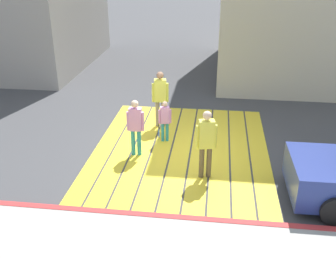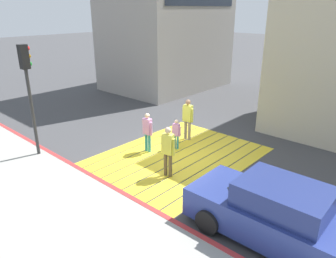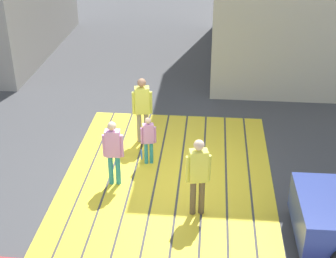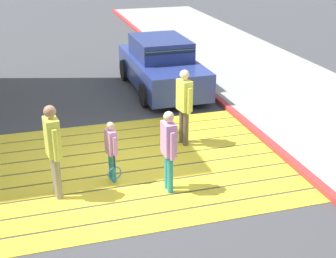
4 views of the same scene
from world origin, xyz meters
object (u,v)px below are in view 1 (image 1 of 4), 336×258
(pedestrian_adult_lead, at_px, (206,140))
(pedestrian_adult_side, at_px, (160,95))
(pedestrian_child_with_racket, at_px, (165,119))
(pedestrian_adult_trailing, at_px, (135,124))

(pedestrian_adult_lead, bearing_deg, pedestrian_adult_side, 27.58)
(pedestrian_adult_lead, height_order, pedestrian_adult_side, pedestrian_adult_side)
(pedestrian_child_with_racket, bearing_deg, pedestrian_adult_trailing, 145.44)
(pedestrian_adult_trailing, distance_m, pedestrian_adult_side, 2.08)
(pedestrian_adult_lead, height_order, pedestrian_child_with_racket, pedestrian_adult_lead)
(pedestrian_adult_trailing, xyz_separation_m, pedestrian_child_with_racket, (0.96, -0.66, -0.23))
(pedestrian_adult_trailing, xyz_separation_m, pedestrian_adult_side, (2.04, -0.38, 0.11))
(pedestrian_adult_lead, relative_size, pedestrian_child_with_racket, 1.41)
(pedestrian_adult_trailing, bearing_deg, pedestrian_adult_side, -10.45)
(pedestrian_adult_trailing, bearing_deg, pedestrian_child_with_racket, -34.56)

